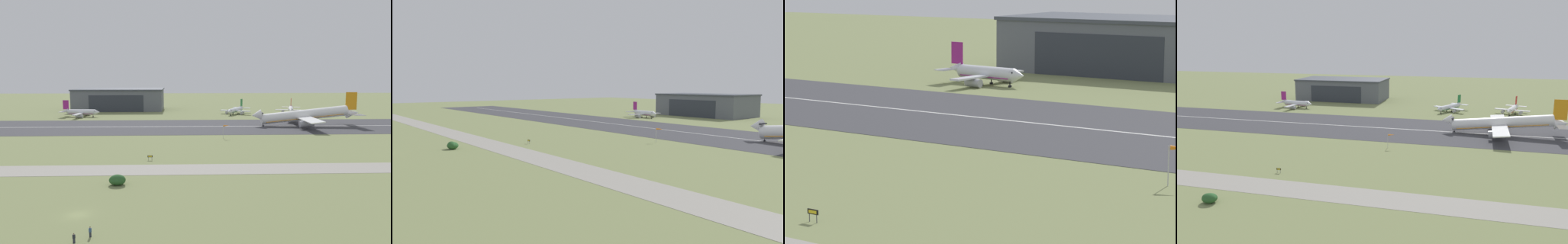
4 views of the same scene
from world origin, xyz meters
The scene contains 9 objects.
ground_plane centered at (0.00, 56.52, 0.00)m, with size 691.27×691.27×0.00m, color #7A8451.
runway_strip centered at (0.00, 113.04, 0.03)m, with size 451.27×50.37×0.06m, color #3D3D42.
runway_centreline centered at (0.00, 113.04, 0.07)m, with size 406.15×0.70×0.01m, color silver.
taxiway_road centered at (0.00, 32.09, 0.03)m, with size 338.46×11.09×0.05m, color gray.
hangar_building centered at (-23.42, 197.42, 7.35)m, with size 60.31×32.52×14.66m.
airplane_parked_west centered at (-39.32, 154.94, 2.79)m, with size 22.64×24.99×9.76m.
shrub_clump centered at (4.20, 18.53, 1.20)m, with size 3.94×3.52×2.53m.
windsock_pole centered at (36.85, 80.86, 4.72)m, with size 2.66×1.48×5.26m.
runway_sign centered at (9.78, 43.35, 1.09)m, with size 1.51×0.13×1.48m.
Camera 2 is at (125.61, -23.08, 20.55)m, focal length 35.00 mm.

